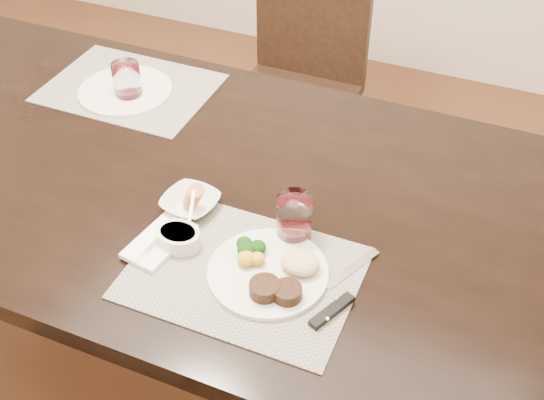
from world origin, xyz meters
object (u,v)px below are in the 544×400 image
at_px(chair_far, 301,74).
at_px(far_plate, 125,91).
at_px(steak_knife, 337,300).
at_px(wine_glass_near, 294,219).
at_px(cracker_bowl, 190,202).
at_px(dinner_plate, 273,272).

xyz_separation_m(chair_far, far_plate, (-0.27, -0.68, 0.26)).
relative_size(steak_knife, wine_glass_near, 2.39).
distance_m(cracker_bowl, wine_glass_near, 0.25).
distance_m(dinner_plate, wine_glass_near, 0.13).
xyz_separation_m(chair_far, cracker_bowl, (0.13, -1.04, 0.27)).
bearing_deg(far_plate, cracker_bowl, -42.02).
bearing_deg(chair_far, steak_knife, -66.11).
relative_size(chair_far, far_plate, 3.47).
height_order(dinner_plate, far_plate, dinner_plate).
xyz_separation_m(dinner_plate, wine_glass_near, (-0.00, 0.13, 0.03)).
xyz_separation_m(steak_knife, cracker_bowl, (-0.39, 0.13, 0.01)).
distance_m(cracker_bowl, far_plate, 0.53).
height_order(chair_far, wine_glass_near, chair_far).
bearing_deg(cracker_bowl, steak_knife, -18.80).
bearing_deg(cracker_bowl, dinner_plate, -25.70).
xyz_separation_m(steak_knife, wine_glass_near, (-0.15, 0.14, 0.04)).
distance_m(steak_knife, wine_glass_near, 0.21).
bearing_deg(chair_far, wine_glass_near, -70.08).
bearing_deg(far_plate, wine_glass_near, -28.50).
distance_m(dinner_plate, cracker_bowl, 0.28).
bearing_deg(far_plate, dinner_plate, -36.43).
relative_size(dinner_plate, steak_knife, 0.98).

